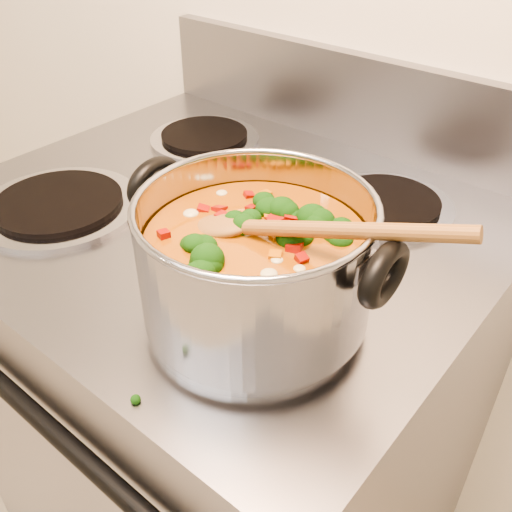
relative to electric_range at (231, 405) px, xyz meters
The scene contains 4 objects.
electric_range is the anchor object (origin of this frame).
stockpot 0.59m from the electric_range, 39.36° to the right, with size 0.31×0.25×0.15m.
wooden_spoon 0.64m from the electric_range, 35.78° to the right, with size 0.30×0.09×0.10m.
cooktop_crumbs 0.53m from the electric_range, 26.76° to the right, with size 0.17×0.26×0.01m.
Camera 1 is at (0.56, 0.62, 1.36)m, focal length 40.00 mm.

